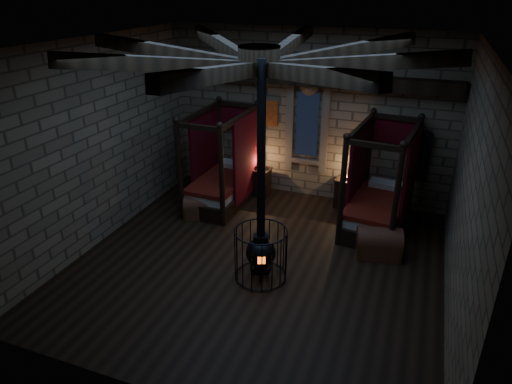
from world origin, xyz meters
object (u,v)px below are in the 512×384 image
(bed_left, at_px, (223,181))
(bed_right, at_px, (378,203))
(trunk_right, at_px, (379,243))
(stove, at_px, (261,249))
(trunk_left, at_px, (201,208))

(bed_left, distance_m, bed_right, 3.80)
(bed_right, distance_m, trunk_right, 1.32)
(bed_left, bearing_deg, trunk_right, -15.68)
(trunk_right, xyz_separation_m, stove, (-1.98, -1.56, 0.33))
(trunk_right, bearing_deg, stove, -154.52)
(trunk_left, distance_m, trunk_right, 4.17)
(trunk_left, bearing_deg, stove, -57.81)
(bed_right, distance_m, stove, 3.34)
(bed_left, bearing_deg, bed_right, 2.01)
(trunk_left, xyz_separation_m, trunk_right, (4.16, -0.24, 0.04))
(bed_left, distance_m, trunk_right, 4.20)
(trunk_left, distance_m, stove, 2.85)
(bed_right, height_order, trunk_right, bed_right)
(bed_left, xyz_separation_m, stove, (2.02, -2.77, 0.04))
(stove, bearing_deg, bed_left, 103.22)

